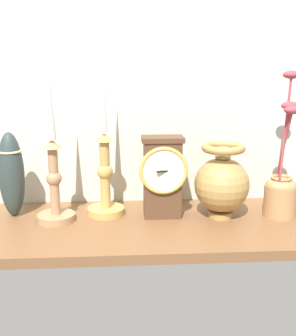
{
  "coord_description": "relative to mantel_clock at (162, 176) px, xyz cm",
  "views": [
    {
      "loc": [
        -3.85,
        -100.08,
        39.43
      ],
      "look_at": [
        2.86,
        0.0,
        14.0
      ],
      "focal_mm": 46.22,
      "sensor_mm": 36.0,
      "label": 1
    }
  ],
  "objects": [
    {
      "name": "back_wall",
      "position": [
        -6.78,
        14.39,
        21.61
      ],
      "size": [
        120.0,
        2.0,
        65.0
      ],
      "primitive_type": "cube",
      "color": "silver",
      "rests_on": "ground_plane"
    },
    {
      "name": "mantel_clock",
      "position": [
        0.0,
        0.0,
        0.0
      ],
      "size": [
        12.04,
        7.73,
        20.77
      ],
      "color": "brown",
      "rests_on": "ground_plane"
    },
    {
      "name": "tall_ceramic_vase",
      "position": [
        -38.03,
        3.19,
        0.19
      ],
      "size": [
        6.45,
        6.45,
        21.88
      ],
      "color": "#2D3B3A",
      "rests_on": "ground_plane"
    },
    {
      "name": "brass_vase_bulbous",
      "position": [
        14.93,
        -1.11,
        -1.68
      ],
      "size": [
        13.87,
        13.87,
        19.03
      ],
      "color": "#A88648",
      "rests_on": "ground_plane"
    },
    {
      "name": "ground_plane",
      "position": [
        -6.78,
        -4.11,
        -12.09
      ],
      "size": [
        100.0,
        36.0,
        2.4
      ],
      "primitive_type": "cube",
      "color": "brown"
    },
    {
      "name": "candlestick_tall_center",
      "position": [
        -14.47,
        2.85,
        -0.04
      ],
      "size": [
        9.62,
        9.62,
        40.58
      ],
      "color": "tan",
      "rests_on": "ground_plane"
    },
    {
      "name": "brass_vase_jar",
      "position": [
        30.23,
        -1.43,
        -3.02
      ],
      "size": [
        8.23,
        8.23,
        36.64
      ],
      "color": "#AE8051",
      "rests_on": "ground_plane"
    },
    {
      "name": "candlestick_tall_left",
      "position": [
        -26.79,
        -1.24,
        0.87
      ],
      "size": [
        9.4,
        9.4,
        38.66
      ],
      "color": "tan",
      "rests_on": "ground_plane"
    }
  ]
}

